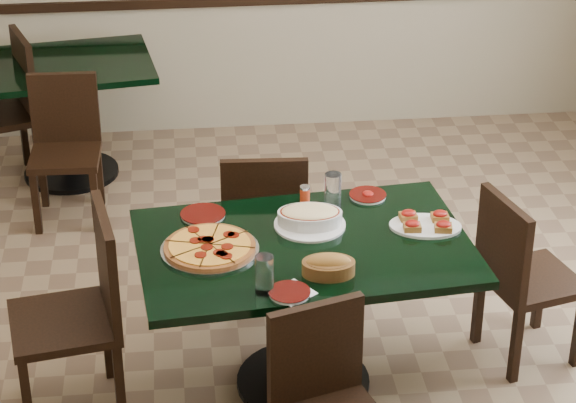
{
  "coord_description": "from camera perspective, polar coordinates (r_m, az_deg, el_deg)",
  "views": [
    {
      "loc": [
        -0.38,
        -4.34,
        3.19
      ],
      "look_at": [
        0.08,
        0.0,
        0.87
      ],
      "focal_mm": 70.0,
      "sensor_mm": 36.0,
      "label": 1
    }
  ],
  "objects": [
    {
      "name": "floor",
      "position": [
        5.4,
        -0.86,
        -8.18
      ],
      "size": [
        5.5,
        5.5,
        0.0
      ],
      "primitive_type": "plane",
      "color": "#7D6548",
      "rests_on": "ground"
    },
    {
      "name": "room_shell",
      "position": [
        6.54,
        6.72,
        9.88
      ],
      "size": [
        5.5,
        5.5,
        5.5
      ],
      "color": "white",
      "rests_on": "floor"
    },
    {
      "name": "main_table",
      "position": [
        4.94,
        0.81,
        -3.98
      ],
      "size": [
        1.51,
        1.05,
        0.75
      ],
      "rotation": [
        0.0,
        0.0,
        0.1
      ],
      "color": "black",
      "rests_on": "floor"
    },
    {
      "name": "back_table",
      "position": [
        7.02,
        -11.3,
        5.2
      ],
      "size": [
        1.18,
        0.93,
        0.75
      ],
      "rotation": [
        0.0,
        0.0,
        0.14
      ],
      "color": "black",
      "rests_on": "floor"
    },
    {
      "name": "chair_far",
      "position": [
        5.53,
        -1.22,
        -1.06
      ],
      "size": [
        0.44,
        0.44,
        0.89
      ],
      "rotation": [
        0.0,
        0.0,
        3.09
      ],
      "color": "black",
      "rests_on": "floor"
    },
    {
      "name": "chair_near",
      "position": [
        4.42,
        1.93,
        -9.98
      ],
      "size": [
        0.49,
        0.49,
        0.85
      ],
      "rotation": [
        0.0,
        0.0,
        0.3
      ],
      "color": "black",
      "rests_on": "floor"
    },
    {
      "name": "chair_right",
      "position": [
        5.28,
        11.67,
        -3.47
      ],
      "size": [
        0.49,
        0.49,
        0.86
      ],
      "rotation": [
        0.0,
        0.0,
        1.84
      ],
      "color": "black",
      "rests_on": "floor"
    },
    {
      "name": "chair_left",
      "position": [
        4.9,
        -10.35,
        -5.14
      ],
      "size": [
        0.52,
        0.52,
        0.97
      ],
      "rotation": [
        0.0,
        0.0,
        -1.4
      ],
      "color": "black",
      "rests_on": "floor"
    },
    {
      "name": "back_chair_near",
      "position": [
        6.58,
        -11.24,
        3.06
      ],
      "size": [
        0.4,
        0.4,
        0.84
      ],
      "rotation": [
        0.0,
        0.0,
        -0.03
      ],
      "color": "black",
      "rests_on": "floor"
    },
    {
      "name": "back_chair_left",
      "position": [
        7.03,
        -13.98,
        4.91
      ],
      "size": [
        0.55,
        0.55,
        0.94
      ],
      "rotation": [
        0.0,
        0.0,
        -1.24
      ],
      "color": "black",
      "rests_on": "floor"
    },
    {
      "name": "pepperoni_pizza",
      "position": [
        4.8,
        -4.0,
        -2.33
      ],
      "size": [
        0.42,
        0.42,
        0.04
      ],
      "rotation": [
        0.0,
        0.0,
        -0.26
      ],
      "color": "silver",
      "rests_on": "main_table"
    },
    {
      "name": "lasagna_casserole",
      "position": [
        4.96,
        1.12,
        -0.78
      ],
      "size": [
        0.32,
        0.32,
        0.09
      ],
      "rotation": [
        0.0,
        0.0,
        -0.09
      ],
      "color": "silver",
      "rests_on": "main_table"
    },
    {
      "name": "bread_basket",
      "position": [
        4.62,
        2.07,
        -3.28
      ],
      "size": [
        0.23,
        0.17,
        0.09
      ],
      "rotation": [
        0.0,
        0.0,
        -0.07
      ],
      "color": "brown",
      "rests_on": "main_table"
    },
    {
      "name": "bruschetta_platter",
      "position": [
        5.0,
        7.0,
        -1.09
      ],
      "size": [
        0.36,
        0.27,
        0.05
      ],
      "rotation": [
        0.0,
        0.0,
        -0.18
      ],
      "color": "silver",
      "rests_on": "main_table"
    },
    {
      "name": "side_plate_near",
      "position": [
        4.5,
        0.08,
        -4.65
      ],
      "size": [
        0.17,
        0.17,
        0.02
      ],
      "rotation": [
        0.0,
        0.0,
        -0.09
      ],
      "color": "silver",
      "rests_on": "main_table"
    },
    {
      "name": "side_plate_far_r",
      "position": [
        5.24,
        4.07,
        0.33
      ],
      "size": [
        0.17,
        0.17,
        0.03
      ],
      "rotation": [
        0.0,
        0.0,
        0.06
      ],
      "color": "silver",
      "rests_on": "main_table"
    },
    {
      "name": "side_plate_far_l",
      "position": [
        5.07,
        -4.34,
        -0.66
      ],
      "size": [
        0.2,
        0.2,
        0.02
      ],
      "rotation": [
        0.0,
        0.0,
        0.18
      ],
      "color": "silver",
      "rests_on": "main_table"
    },
    {
      "name": "napkin_setting",
      "position": [
        4.51,
        0.25,
        -4.64
      ],
      "size": [
        0.2,
        0.2,
        0.01
      ],
      "rotation": [
        0.0,
        0.0,
        0.61
      ],
      "color": "white",
      "rests_on": "main_table"
    },
    {
      "name": "water_glass_a",
      "position": [
        5.11,
        2.29,
        0.56
      ],
      "size": [
        0.08,
        0.08,
        0.17
      ],
      "primitive_type": "cylinder",
      "color": "white",
      "rests_on": "main_table"
    },
    {
      "name": "water_glass_b",
      "position": [
        4.48,
        -1.2,
        -3.73
      ],
      "size": [
        0.08,
        0.08,
        0.16
      ],
      "primitive_type": "cylinder",
      "color": "white",
      "rests_on": "main_table"
    },
    {
      "name": "pepper_shaker",
      "position": [
        5.16,
        0.86,
        0.38
      ],
      "size": [
        0.05,
        0.05,
        0.08
      ],
      "color": "red",
      "rests_on": "main_table"
    }
  ]
}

